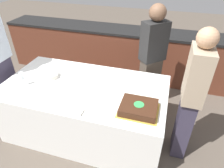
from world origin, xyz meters
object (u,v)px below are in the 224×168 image
object	(u,v)px
person_cutting_cake	(152,59)
person_seated_right	(191,98)
cake	(139,108)
wine_glass	(22,77)
plate_stack	(49,75)

from	to	relation	value
person_cutting_cake	person_seated_right	bearing A→B (deg)	80.10
cake	wine_glass	size ratio (longest dim) A/B	2.28
plate_stack	person_seated_right	size ratio (longest dim) A/B	0.15
person_cutting_cake	person_seated_right	world-z (taller)	person_cutting_cake
cake	person_seated_right	world-z (taller)	person_seated_right
wine_glass	plate_stack	bearing A→B (deg)	51.79
plate_stack	wine_glass	world-z (taller)	wine_glass
cake	person_seated_right	distance (m)	0.56
plate_stack	person_seated_right	xyz separation A→B (m)	(1.73, -0.06, 0.06)
cake	plate_stack	xyz separation A→B (m)	(-1.23, 0.31, -0.01)
wine_glass	person_seated_right	size ratio (longest dim) A/B	0.11
plate_stack	wine_glass	size ratio (longest dim) A/B	1.30
cake	person_seated_right	size ratio (longest dim) A/B	0.26
cake	wine_glass	world-z (taller)	wine_glass
person_cutting_cake	plate_stack	bearing A→B (deg)	-13.38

